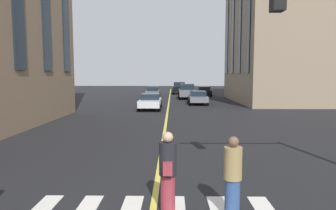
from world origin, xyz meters
The scene contains 9 objects.
lane_centre_line centered at (20.00, 0.00, 0.00)m, with size 80.00×0.16×0.01m.
car_grey_near centered at (37.60, 2.27, 0.70)m, with size 3.90×1.89×1.40m.
car_grey_far centered at (27.60, -3.00, 0.70)m, with size 4.40×1.95×1.37m.
car_white_trailing centered at (22.81, 1.53, 0.70)m, with size 4.40×1.95×1.37m.
car_grey_parked_a centered at (34.79, -2.21, 0.97)m, with size 4.70×2.14×1.88m.
car_black_oncoming centered at (39.81, -4.90, 0.70)m, with size 4.40×1.95×1.37m.
car_black_parked_b centered at (44.78, -1.45, 0.97)m, with size 4.70×2.14×1.88m.
pedestrian_near centered at (2.78, -0.33, 0.90)m, with size 0.50×0.38×1.79m.
pedestrian_companion centered at (2.62, -1.71, 0.86)m, with size 0.38×0.38×1.73m.
Camera 1 is at (-3.62, -0.44, 3.01)m, focal length 32.41 mm.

